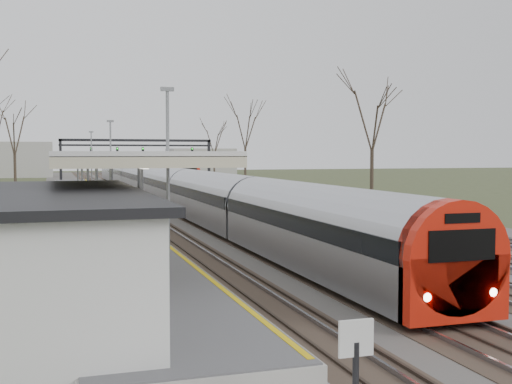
% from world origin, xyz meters
% --- Properties ---
extents(track_bed, '(24.00, 160.00, 0.22)m').
position_xyz_m(track_bed, '(0.26, 55.00, 0.06)').
color(track_bed, '#474442').
rests_on(track_bed, ground).
extents(platform, '(3.50, 69.00, 1.00)m').
position_xyz_m(platform, '(-9.05, 37.50, 0.50)').
color(platform, '#9E9B93').
rests_on(platform, ground).
extents(canopy, '(4.10, 50.00, 3.11)m').
position_xyz_m(canopy, '(-9.05, 32.99, 3.93)').
color(canopy, slate).
rests_on(canopy, platform).
extents(signal_gantry, '(21.00, 0.59, 6.08)m').
position_xyz_m(signal_gantry, '(0.29, 84.99, 4.91)').
color(signal_gantry, black).
rests_on(signal_gantry, ground).
extents(tree_east_far, '(5.00, 5.00, 10.30)m').
position_xyz_m(tree_east_far, '(14.00, 42.00, 7.29)').
color(tree_east_far, '#2D231C').
rests_on(tree_east_far, ground).
extents(train_near, '(2.62, 90.21, 3.05)m').
position_xyz_m(train_near, '(-2.50, 51.50, 1.48)').
color(train_near, '#999BA2').
rests_on(train_near, ground).
extents(train_far, '(2.62, 75.21, 3.05)m').
position_xyz_m(train_far, '(4.50, 106.89, 1.48)').
color(train_far, '#999BA2').
rests_on(train_far, ground).
extents(passenger, '(0.55, 0.65, 1.53)m').
position_xyz_m(passenger, '(-8.76, 16.06, 1.76)').
color(passenger, '#2B2951').
rests_on(passenger, platform).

